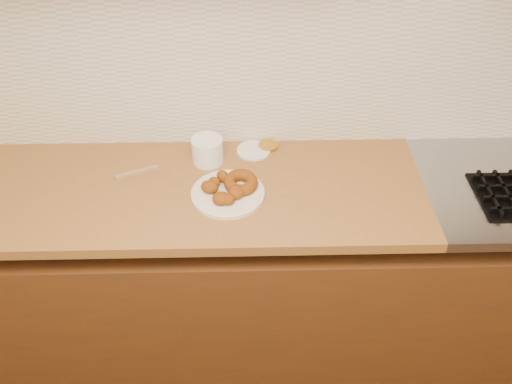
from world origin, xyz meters
TOP-DOWN VIEW (x-y plane):
  - wall_back at (0.00, 2.00)m, footprint 4.00×0.02m
  - base_cabinet at (0.00, 1.69)m, footprint 3.60×0.60m
  - butcher_block at (-0.65, 1.69)m, footprint 2.30×0.62m
  - backsplash at (0.00, 1.99)m, footprint 3.60×0.02m
  - donut_plate at (-0.22, 1.64)m, footprint 0.26×0.26m
  - ring_donut at (-0.17, 1.67)m, footprint 0.17×0.18m
  - fried_dough_chunks at (-0.23, 1.63)m, footprint 0.17×0.19m
  - plastic_tub at (-0.30, 1.85)m, footprint 0.15×0.15m
  - tub_lid at (-0.12, 1.91)m, footprint 0.16×0.16m
  - brass_jar_lid at (-0.06, 1.93)m, footprint 0.10×0.10m
  - wooden_utensil at (-0.56, 1.77)m, footprint 0.16×0.08m

SIDE VIEW (x-z plane):
  - base_cabinet at x=0.00m, z-range 0.00..0.77m
  - butcher_block at x=-0.65m, z-range 0.86..0.90m
  - tub_lid at x=-0.12m, z-range 0.90..0.91m
  - wooden_utensil at x=-0.56m, z-range 0.90..0.91m
  - brass_jar_lid at x=-0.06m, z-range 0.90..0.91m
  - donut_plate at x=-0.22m, z-range 0.90..0.91m
  - ring_donut at x=-0.17m, z-range 0.91..0.96m
  - fried_dough_chunks at x=-0.23m, z-range 0.91..0.96m
  - plastic_tub at x=-0.30m, z-range 0.90..1.00m
  - backsplash at x=0.00m, z-range 0.90..1.50m
  - wall_back at x=0.00m, z-range 0.00..2.70m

